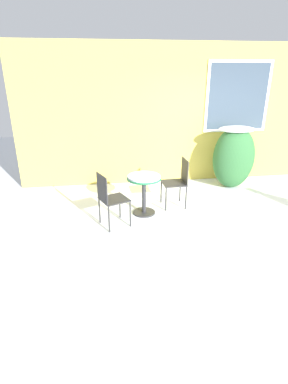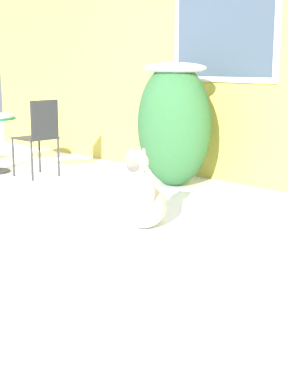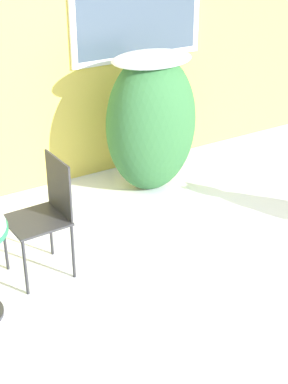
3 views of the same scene
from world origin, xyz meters
TOP-DOWN VIEW (x-y plane):
  - ground_plane at (0.00, 0.00)m, footprint 16.00×16.00m
  - house_wall at (0.06, 2.20)m, footprint 8.00×0.10m
  - shrub_left at (0.68, 1.57)m, footprint 0.93×0.68m
  - patio_table at (-1.46, 0.51)m, footprint 0.61×0.61m
  - patio_chair_near_table at (-0.78, 0.76)m, footprint 0.44×0.44m
  - patio_chair_far_side at (-2.09, 0.11)m, footprint 0.56×0.56m

SIDE VIEW (x-z plane):
  - ground_plane at x=0.00m, z-range 0.00..0.00m
  - patio_chair_near_table at x=-0.78m, z-range 0.06..0.99m
  - patio_chair_far_side at x=-2.09m, z-range 0.06..0.99m
  - patio_table at x=-1.46m, z-range 0.19..0.92m
  - shrub_left at x=0.68m, z-range 0.04..1.40m
  - house_wall at x=0.06m, z-range 0.03..3.06m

